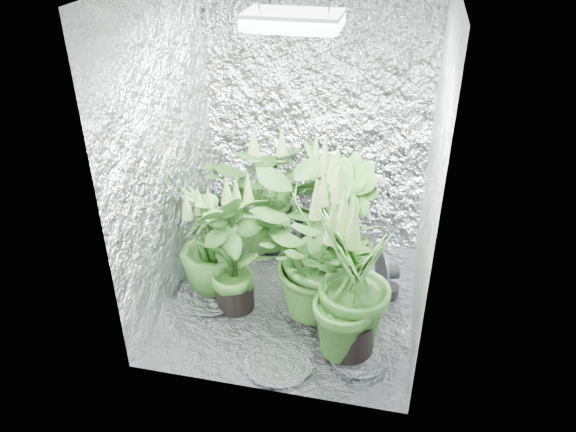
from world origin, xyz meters
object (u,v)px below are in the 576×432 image
Objects in this scene: plant_a at (263,193)px; plant_c at (340,235)px; grow_lamp at (294,20)px; plant_d at (211,244)px; circulation_fan at (386,278)px; plant_b at (321,208)px; plant_g at (352,289)px; plant_f at (233,251)px; plant_e at (321,252)px.

plant_c is (0.64, -0.51, 0.03)m from plant_a.
grow_lamp reaches higher than plant_d.
circulation_fan is (0.60, 0.18, -1.68)m from grow_lamp.
plant_g reaches higher than plant_b.
plant_b is at bearing 126.79° from circulation_fan.
plant_a reaches higher than plant_d.
plant_d is (-0.20, -0.62, -0.08)m from plant_a.
plant_a is 2.75× the size of circulation_fan.
grow_lamp is 0.59× the size of plant_d.
plant_c is (0.29, 0.11, -1.34)m from grow_lamp.
plant_d is 0.25m from plant_f.
plant_g reaches higher than plant_d.
plant_d is at bearing -179.18° from grow_lamp.
plant_c is 1.25× the size of plant_d.
plant_e is (0.55, -0.71, 0.03)m from plant_a.
plant_g reaches higher than circulation_fan.
plant_c is at bearing 105.26° from plant_g.
grow_lamp reaches higher than plant_c.
plant_g is (0.43, -0.41, -1.34)m from grow_lamp.
circulation_fan is at bearing -33.94° from plant_b.
plant_b is 0.84m from plant_d.
plant_g is at bearing -18.88° from plant_f.
plant_d is at bearing -171.98° from plant_c.
plant_c reaches higher than plant_b.
plant_f reaches higher than circulation_fan.
plant_d is (-0.55, -0.01, -1.45)m from grow_lamp.
plant_g is 0.70m from circulation_fan.
grow_lamp is 0.51× the size of plant_b.
plant_b is 0.99m from plant_g.
grow_lamp is at bearing -60.18° from plant_a.
plant_e is at bearing 125.79° from plant_g.
grow_lamp is at bearing 0.82° from plant_d.
plant_b is 0.62m from plant_e.
plant_g is (0.33, -0.93, 0.04)m from plant_b.
plant_e is 1.07× the size of plant_g.
plant_f is 1.05m from circulation_fan.
plant_e reaches higher than plant_a.
plant_g is at bearing -22.47° from plant_d.
grow_lamp is at bearing 154.11° from plant_e.
plant_c is 0.93× the size of plant_e.
plant_f reaches higher than plant_d.
plant_a is at bearing 127.21° from plant_g.
plant_d is at bearing -107.51° from plant_a.
plant_f is 2.72× the size of circulation_fan.
plant_c is at bearing 8.02° from plant_d.
plant_e is at bearing -165.07° from circulation_fan.
plant_e is 1.18× the size of plant_f.
plant_d is at bearing 169.77° from circulation_fan.
plant_f is at bearing -158.24° from plant_c.
plant_b is 1.17× the size of plant_d.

